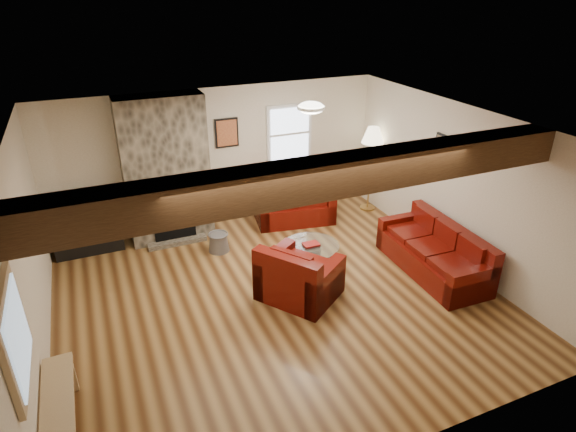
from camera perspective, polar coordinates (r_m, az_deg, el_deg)
name	(u,v)px	position (r m, az deg, el deg)	size (l,w,h in m)	color
room	(278,221)	(6.36, -1.24, -0.54)	(8.00, 8.00, 8.00)	#533016
oak_beam	(323,177)	(4.89, 4.23, 4.58)	(6.00, 0.36, 0.38)	#341F0F
chimney_breast	(166,172)	(8.35, -14.22, 5.09)	(1.40, 0.67, 2.50)	#343028
back_window	(289,134)	(9.07, 0.17, 9.75)	(0.90, 0.08, 1.10)	white
hatch_window	(15,337)	(4.68, -29.62, -12.33)	(0.08, 1.00, 0.90)	tan
ceiling_dome	(311,110)	(7.07, 2.75, 12.49)	(0.40, 0.40, 0.18)	white
artwork_back	(227,133)	(8.64, -7.26, 9.74)	(0.42, 0.06, 0.52)	black
artwork_right	(447,150)	(7.90, 18.30, 7.46)	(0.06, 0.55, 0.42)	black
sofa_three	(433,250)	(7.76, 16.85, -3.82)	(1.95, 0.82, 0.75)	#420A04
loveseat	(294,202)	(9.02, 0.71, 1.71)	(1.43, 0.82, 0.76)	#420A04
armchair_red	(300,271)	(6.84, 1.41, -6.52)	(1.02, 0.89, 0.82)	#420A04
coffee_table	(311,257)	(7.55, 2.71, -4.88)	(0.88, 0.88, 0.46)	#492C17
tv_cabinet	(88,236)	(8.69, -22.59, -2.24)	(1.07, 0.43, 0.54)	black
television	(83,209)	(8.48, -23.16, 0.76)	(0.82, 0.11, 0.47)	black
floor_lamp	(373,140)	(9.27, 10.01, 8.89)	(0.43, 0.43, 1.66)	tan
pine_bench	(62,416)	(5.59, -25.21, -20.68)	(0.30, 1.28, 0.48)	tan
coal_bucket	(219,242)	(8.15, -8.23, -3.06)	(0.35, 0.35, 0.33)	slate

